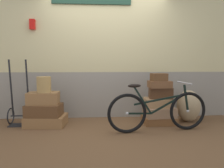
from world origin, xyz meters
TOP-DOWN VIEW (x-y plane):
  - ground at (0.00, 0.00)m, footprint 8.43×5.20m
  - station_building at (0.01, 0.85)m, footprint 6.43×0.74m
  - suitcase_0 at (-1.13, 0.22)m, footprint 0.74×0.55m
  - suitcase_1 at (-1.16, 0.19)m, footprint 0.65×0.46m
  - suitcase_2 at (-1.17, 0.23)m, footprint 0.56×0.37m
  - suitcase_3 at (0.99, 0.23)m, footprint 0.62×0.46m
  - suitcase_4 at (0.98, 0.19)m, footprint 0.58×0.44m
  - suitcase_5 at (0.95, 0.23)m, footprint 0.51×0.40m
  - suitcase_6 at (1.01, 0.24)m, footprint 0.45×0.35m
  - suitcase_7 at (0.97, 0.19)m, footprint 0.40×0.31m
  - suitcase_8 at (0.96, 0.19)m, footprint 0.29×0.26m
  - wicker_basket at (-1.15, 0.21)m, footprint 0.25×0.25m
  - luggage_trolley at (-1.64, 0.34)m, footprint 0.39×0.38m
  - burlap_sack at (1.60, 0.31)m, footprint 0.46×0.39m
  - bicycle at (0.83, -0.24)m, footprint 1.73×0.46m

SIDE VIEW (x-z plane):
  - ground at x=0.00m, z-range -0.06..0.00m
  - suitcase_3 at x=0.99m, z-range 0.00..0.14m
  - suitcase_0 at x=-1.13m, z-range 0.00..0.19m
  - suitcase_4 at x=0.98m, z-range 0.14..0.32m
  - luggage_trolley at x=-1.64m, z-range -0.33..0.88m
  - suitcase_1 at x=-1.16m, z-range 0.19..0.40m
  - burlap_sack at x=1.60m, z-range 0.00..0.62m
  - bicycle at x=0.83m, z-range -0.06..0.76m
  - suitcase_5 at x=0.95m, z-range 0.32..0.48m
  - suitcase_2 at x=-1.17m, z-range 0.40..0.62m
  - suitcase_6 at x=1.01m, z-range 0.48..0.69m
  - suitcase_7 at x=0.97m, z-range 0.69..0.82m
  - wicker_basket at x=-1.15m, z-range 0.62..0.90m
  - suitcase_8 at x=0.96m, z-range 0.82..0.96m
  - station_building at x=0.01m, z-range 0.00..3.09m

